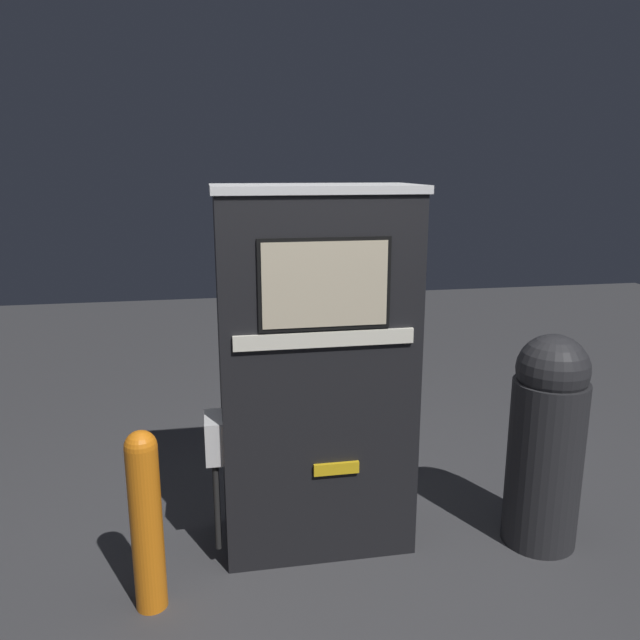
# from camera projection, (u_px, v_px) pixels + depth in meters

# --- Properties ---
(ground_plane) EXTENTS (14.00, 14.00, 0.00)m
(ground_plane) POSITION_uv_depth(u_px,v_px,m) (324.00, 563.00, 3.29)
(ground_plane) COLOR #38383A
(gas_pump) EXTENTS (1.11, 0.54, 1.95)m
(gas_pump) POSITION_uv_depth(u_px,v_px,m) (315.00, 372.00, 3.30)
(gas_pump) COLOR black
(gas_pump) RESTS_ON ground_plane
(safety_bollard) EXTENTS (0.15, 0.15, 0.90)m
(safety_bollard) POSITION_uv_depth(u_px,v_px,m) (146.00, 516.00, 2.87)
(safety_bollard) COLOR orange
(safety_bollard) RESTS_ON ground_plane
(trash_bin) EXTENTS (0.40, 0.40, 1.19)m
(trash_bin) POSITION_uv_depth(u_px,v_px,m) (547.00, 439.00, 3.35)
(trash_bin) COLOR #232326
(trash_bin) RESTS_ON ground_plane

